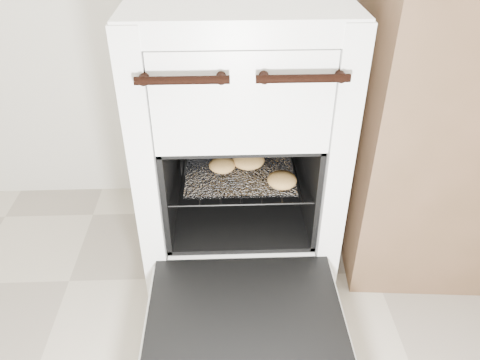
# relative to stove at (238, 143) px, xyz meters

# --- Properties ---
(stove) EXTENTS (0.55, 0.62, 0.85)m
(stove) POSITION_rel_stove_xyz_m (0.00, 0.00, 0.00)
(stove) COLOR white
(stove) RESTS_ON ground
(oven_door) EXTENTS (0.50, 0.39, 0.04)m
(oven_door) POSITION_rel_stove_xyz_m (0.00, -0.47, -0.23)
(oven_door) COLOR black
(oven_door) RESTS_ON stove
(oven_rack) EXTENTS (0.40, 0.39, 0.01)m
(oven_rack) POSITION_rel_stove_xyz_m (0.00, -0.06, -0.05)
(oven_rack) COLOR black
(oven_rack) RESTS_ON stove
(foil_sheet) EXTENTS (0.31, 0.28, 0.01)m
(foil_sheet) POSITION_rel_stove_xyz_m (0.00, -0.08, -0.05)
(foil_sheet) COLOR white
(foil_sheet) RESTS_ON oven_rack
(baked_rolls) EXTENTS (0.27, 0.29, 0.04)m
(baked_rolls) POSITION_rel_stove_xyz_m (0.04, -0.08, -0.02)
(baked_rolls) COLOR tan
(baked_rolls) RESTS_ON foil_sheet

